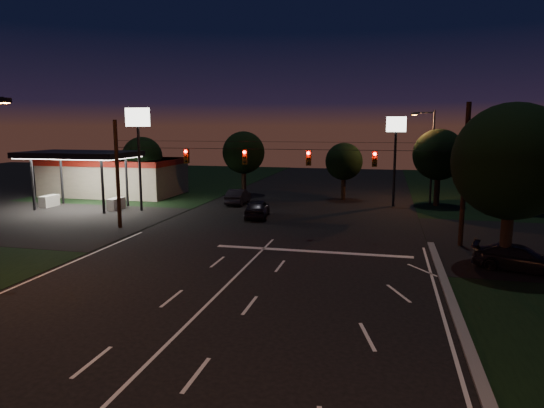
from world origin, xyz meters
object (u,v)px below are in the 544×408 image
(car_cross, at_px, (519,258))
(utility_pole_right, at_px, (460,246))
(tree_right_near, at_px, (512,163))
(car_oncoming_b, at_px, (238,197))
(car_oncoming_a, at_px, (257,208))

(car_cross, bearing_deg, utility_pole_right, 39.97)
(utility_pole_right, relative_size, car_cross, 1.94)
(tree_right_near, bearing_deg, car_oncoming_b, 138.94)
(utility_pole_right, height_order, car_oncoming_b, utility_pole_right)
(utility_pole_right, distance_m, car_cross, 5.45)
(utility_pole_right, height_order, tree_right_near, tree_right_near)
(car_oncoming_a, xyz_separation_m, car_cross, (17.34, -11.34, -0.10))
(car_oncoming_b, bearing_deg, car_oncoming_a, 117.61)
(car_cross, bearing_deg, car_oncoming_b, 65.26)
(car_oncoming_a, distance_m, car_cross, 20.72)
(car_oncoming_b, relative_size, car_cross, 0.96)
(tree_right_near, bearing_deg, utility_pole_right, 107.53)
(car_oncoming_a, bearing_deg, car_oncoming_b, -68.91)
(car_oncoming_a, relative_size, car_oncoming_b, 1.02)
(utility_pole_right, bearing_deg, car_oncoming_a, 156.97)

